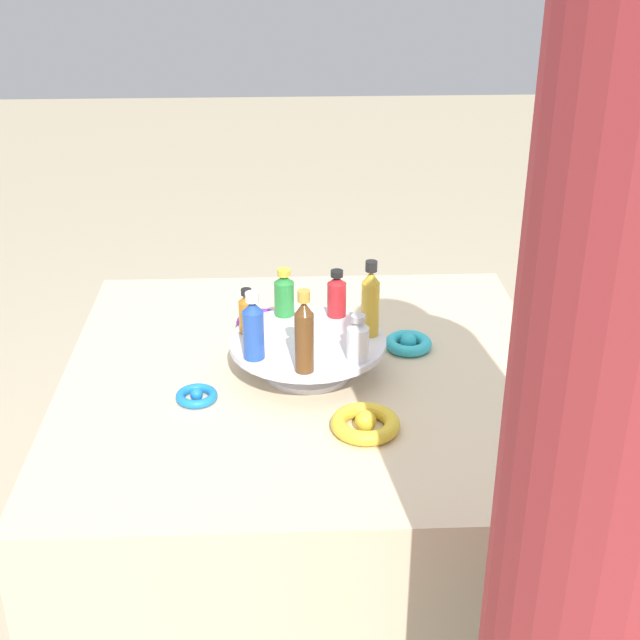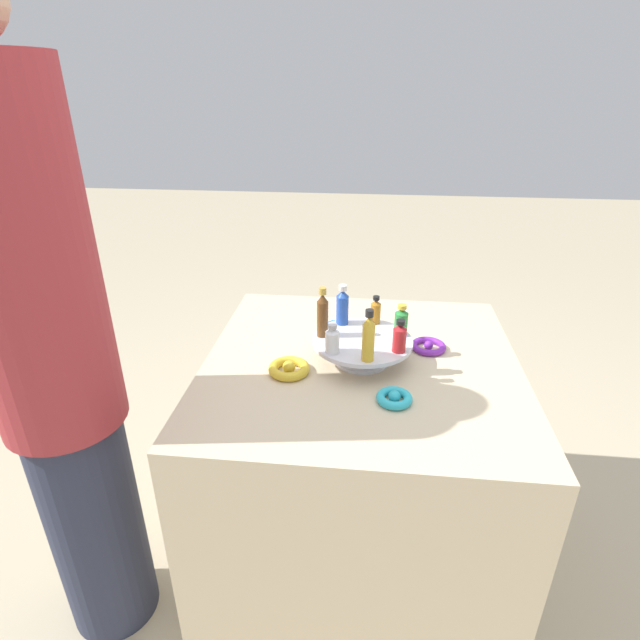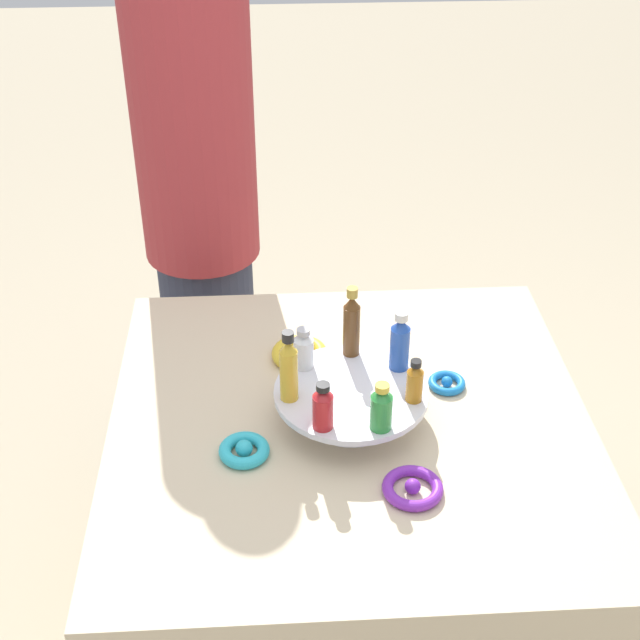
% 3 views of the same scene
% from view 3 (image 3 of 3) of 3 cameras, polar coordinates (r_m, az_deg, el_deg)
% --- Properties ---
extents(party_table, '(0.91, 0.91, 0.75)m').
position_cam_3_polar(party_table, '(1.95, 1.75, -14.75)').
color(party_table, beige).
rests_on(party_table, ground_plane).
extents(display_stand, '(0.29, 0.29, 0.07)m').
position_cam_3_polar(display_stand, '(1.66, 2.00, -5.09)').
color(display_stand, silver).
rests_on(display_stand, party_table).
extents(bottle_green, '(0.04, 0.04, 0.09)m').
position_cam_3_polar(bottle_green, '(1.54, 3.94, -5.65)').
color(bottle_green, '#288438').
rests_on(bottle_green, display_stand).
extents(bottle_amber, '(0.03, 0.03, 0.09)m').
position_cam_3_polar(bottle_amber, '(1.61, 6.08, -3.97)').
color(bottle_amber, '#AD6B19').
rests_on(bottle_amber, display_stand).
extents(bottle_blue, '(0.04, 0.04, 0.12)m').
position_cam_3_polar(bottle_blue, '(1.68, 5.13, -1.45)').
color(bottle_blue, '#234CAD').
rests_on(bottle_blue, display_stand).
extents(bottle_brown, '(0.03, 0.03, 0.15)m').
position_cam_3_polar(bottle_brown, '(1.70, 2.03, -0.26)').
color(bottle_brown, brown).
rests_on(bottle_brown, display_stand).
extents(bottle_clear, '(0.04, 0.04, 0.08)m').
position_cam_3_polar(bottle_clear, '(1.68, -1.06, -1.88)').
color(bottle_clear, silver).
rests_on(bottle_clear, display_stand).
extents(bottle_gold, '(0.03, 0.03, 0.14)m').
position_cam_3_polar(bottle_gold, '(1.59, -2.02, -3.12)').
color(bottle_gold, gold).
rests_on(bottle_gold, display_stand).
extents(bottle_red, '(0.04, 0.04, 0.09)m').
position_cam_3_polar(bottle_red, '(1.54, 0.19, -5.61)').
color(bottle_red, '#B21E23').
rests_on(bottle_red, display_stand).
extents(ribbon_bow_gold, '(0.12, 0.12, 0.04)m').
position_cam_3_polar(ribbon_bow_gold, '(1.84, -1.32, -2.14)').
color(ribbon_bow_gold, gold).
rests_on(ribbon_bow_gold, party_table).
extents(ribbon_bow_teal, '(0.09, 0.09, 0.03)m').
position_cam_3_polar(ribbon_bow_teal, '(1.61, -4.87, -8.29)').
color(ribbon_bow_teal, '#2DB7CC').
rests_on(ribbon_bow_teal, party_table).
extents(ribbon_bow_purple, '(0.11, 0.11, 0.03)m').
position_cam_3_polar(ribbon_bow_purple, '(1.55, 5.95, -10.64)').
color(ribbon_bow_purple, purple).
rests_on(ribbon_bow_purple, party_table).
extents(ribbon_bow_blue, '(0.07, 0.07, 0.02)m').
position_cam_3_polar(ribbon_bow_blue, '(1.78, 8.12, -4.01)').
color(ribbon_bow_blue, blue).
rests_on(ribbon_bow_blue, party_table).
extents(person_figure, '(0.29, 0.29, 1.71)m').
position_cam_3_polar(person_figure, '(2.24, -7.74, 7.69)').
color(person_figure, '#282D42').
rests_on(person_figure, ground_plane).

